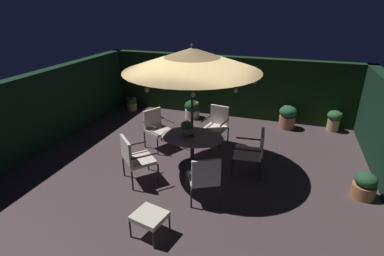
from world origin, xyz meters
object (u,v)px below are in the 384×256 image
(patio_dining_table, at_px, (192,143))
(patio_chair_north, at_px, (217,123))
(patio_umbrella, at_px, (192,60))
(ottoman_footrest, at_px, (149,217))
(potted_plant_front_corner, at_px, (192,109))
(potted_plant_right_far, at_px, (132,103))
(potted_plant_back_left, at_px, (287,116))
(patio_chair_northeast, at_px, (157,126))
(potted_plant_left_far, at_px, (334,120))
(patio_chair_east, at_px, (135,156))
(patio_chair_southeast, at_px, (204,176))
(potted_plant_back_right, at_px, (365,185))
(centerpiece_planter, at_px, (187,127))
(patio_chair_south, at_px, (253,150))

(patio_dining_table, relative_size, patio_chair_north, 1.41)
(patio_umbrella, distance_m, ottoman_footrest, 3.14)
(patio_dining_table, relative_size, potted_plant_front_corner, 2.44)
(potted_plant_right_far, relative_size, potted_plant_back_left, 0.68)
(patio_chair_northeast, relative_size, potted_plant_left_far, 1.62)
(patio_chair_northeast, relative_size, ottoman_footrest, 1.67)
(patio_chair_east, distance_m, patio_chair_southeast, 1.57)
(potted_plant_front_corner, xyz_separation_m, potted_plant_back_right, (4.52, -3.02, -0.05))
(patio_chair_northeast, relative_size, potted_plant_right_far, 2.10)
(patio_chair_northeast, bearing_deg, potted_plant_right_far, 131.19)
(patio_chair_east, xyz_separation_m, potted_plant_back_left, (2.92, 4.00, -0.22))
(patio_chair_north, bearing_deg, patio_dining_table, -100.36)
(potted_plant_front_corner, distance_m, potted_plant_back_right, 5.44)
(patio_dining_table, bearing_deg, patio_chair_east, -133.35)
(ottoman_footrest, bearing_deg, potted_plant_front_corner, 100.98)
(centerpiece_planter, bearing_deg, potted_plant_left_far, 44.16)
(patio_dining_table, distance_m, patio_chair_south, 1.35)
(patio_dining_table, xyz_separation_m, patio_umbrella, (0.00, 0.00, 1.86))
(patio_chair_northeast, xyz_separation_m, potted_plant_right_far, (-2.01, 2.29, -0.33))
(patio_chair_south, height_order, potted_plant_left_far, patio_chair_south)
(patio_chair_northeast, bearing_deg, patio_umbrella, -28.94)
(potted_plant_right_far, bearing_deg, potted_plant_back_right, -24.25)
(patio_chair_east, height_order, potted_plant_left_far, patio_chair_east)
(patio_chair_north, bearing_deg, ottoman_footrest, -93.00)
(patio_chair_northeast, relative_size, potted_plant_back_left, 1.44)
(potted_plant_right_far, bearing_deg, patio_chair_east, -60.10)
(centerpiece_planter, xyz_separation_m, potted_plant_left_far, (3.40, 3.30, -0.63))
(patio_chair_northeast, bearing_deg, ottoman_footrest, -67.59)
(patio_chair_northeast, bearing_deg, patio_chair_north, 25.47)
(ottoman_footrest, xyz_separation_m, potted_plant_back_left, (1.94, 5.35, 0.01))
(patio_chair_north, distance_m, patio_chair_southeast, 2.55)
(centerpiece_planter, distance_m, potted_plant_back_left, 3.77)
(patio_dining_table, xyz_separation_m, potted_plant_left_far, (3.30, 3.24, -0.25))
(patio_chair_east, height_order, potted_plant_back_right, patio_chair_east)
(patio_dining_table, relative_size, ottoman_footrest, 2.41)
(patio_chair_southeast, xyz_separation_m, potted_plant_front_corner, (-1.60, 4.13, -0.25))
(patio_chair_north, relative_size, patio_chair_southeast, 1.04)
(patio_chair_north, xyz_separation_m, potted_plant_back_left, (1.75, 1.69, -0.21))
(potted_plant_back_left, bearing_deg, potted_plant_left_far, 9.84)
(patio_chair_northeast, xyz_separation_m, patio_chair_southeast, (1.81, -1.84, -0.02))
(potted_plant_front_corner, bearing_deg, patio_chair_north, -52.93)
(potted_plant_back_left, xyz_separation_m, potted_plant_left_far, (1.30, 0.23, -0.02))
(patio_chair_southeast, bearing_deg, potted_plant_left_far, 58.99)
(patio_dining_table, height_order, patio_chair_south, patio_chair_south)
(patio_chair_southeast, bearing_deg, patio_dining_table, 117.95)
(centerpiece_planter, height_order, patio_chair_northeast, centerpiece_planter)
(patio_dining_table, height_order, ottoman_footrest, patio_dining_table)
(patio_chair_north, relative_size, patio_chair_east, 1.00)
(potted_plant_right_far, distance_m, potted_plant_left_far, 6.49)
(ottoman_footrest, height_order, potted_plant_left_far, potted_plant_left_far)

